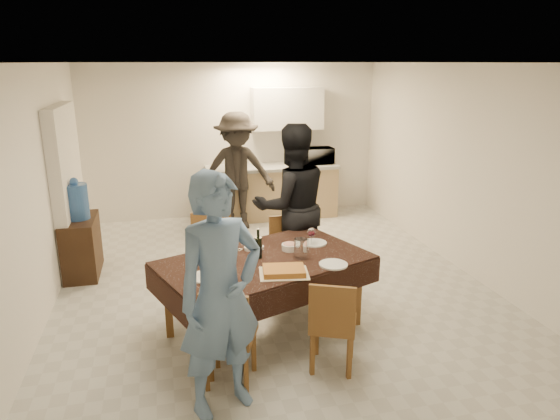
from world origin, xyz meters
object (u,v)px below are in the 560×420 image
at_px(microwave, 318,156).
at_px(wine_bottle, 258,243).
at_px(console, 82,246).
at_px(person_far, 292,206).
at_px(person_kitchen, 237,172).
at_px(savoury_tart, 284,271).
at_px(person_near, 221,296).
at_px(water_jug, 76,202).
at_px(dining_table, 265,263).
at_px(water_pitcher, 301,248).

bearing_deg(microwave, wine_bottle, 64.19).
bearing_deg(console, person_far, -19.03).
bearing_deg(console, person_kitchen, 31.83).
relative_size(console, savoury_tart, 1.81).
xyz_separation_m(savoury_tart, person_near, (-0.65, -0.67, 0.15)).
bearing_deg(console, person_near, -64.49).
bearing_deg(person_kitchen, water_jug, -148.17).
height_order(wine_bottle, person_near, person_near).
distance_m(dining_table, person_kitchen, 3.30).
distance_m(water_pitcher, savoury_tart, 0.42).
relative_size(water_pitcher, savoury_tart, 0.44).
bearing_deg(wine_bottle, console, 135.73).
bearing_deg(dining_table, person_near, -138.52).
bearing_deg(person_far, savoury_tart, 67.38).
height_order(water_jug, person_far, person_far).
bearing_deg(wine_bottle, microwave, 64.19).
distance_m(console, person_far, 2.73).
xyz_separation_m(microwave, person_kitchen, (-1.49, -0.45, -0.11)).
distance_m(person_near, person_kitchen, 4.41).
distance_m(water_jug, water_pitcher, 3.04).
bearing_deg(water_jug, microwave, 26.20).
height_order(console, microwave, microwave).
distance_m(savoury_tart, microwave, 4.44).
relative_size(water_pitcher, person_far, 0.10).
xyz_separation_m(person_near, person_kitchen, (0.79, 4.34, -0.01)).
height_order(dining_table, savoury_tart, savoury_tart).
relative_size(person_near, person_kitchen, 1.01).
distance_m(dining_table, person_far, 1.21).
bearing_deg(console, water_pitcher, -40.35).
distance_m(console, person_near, 3.34).
distance_m(dining_table, water_jug, 2.76).
distance_m(water_pitcher, person_far, 1.12).
relative_size(wine_bottle, savoury_tart, 0.68).
bearing_deg(person_near, wine_bottle, 43.61).
bearing_deg(wine_bottle, dining_table, -45.00).
distance_m(water_pitcher, person_kitchen, 3.34).
xyz_separation_m(dining_table, savoury_tart, (0.10, -0.38, 0.06)).
height_order(wine_bottle, water_pitcher, wine_bottle).
height_order(wine_bottle, person_kitchen, person_kitchen).
bearing_deg(savoury_tart, person_far, 72.53).
bearing_deg(person_near, water_jug, 93.56).
height_order(console, savoury_tart, savoury_tart).
height_order(console, water_pitcher, water_pitcher).
height_order(dining_table, microwave, microwave).
xyz_separation_m(console, water_jug, (0.00, 0.00, 0.59)).
relative_size(console, microwave, 1.59).
bearing_deg(savoury_tart, microwave, 68.36).
height_order(savoury_tart, person_far, person_far).
height_order(dining_table, wine_bottle, wine_bottle).
xyz_separation_m(water_pitcher, savoury_tart, (-0.25, -0.33, -0.07)).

